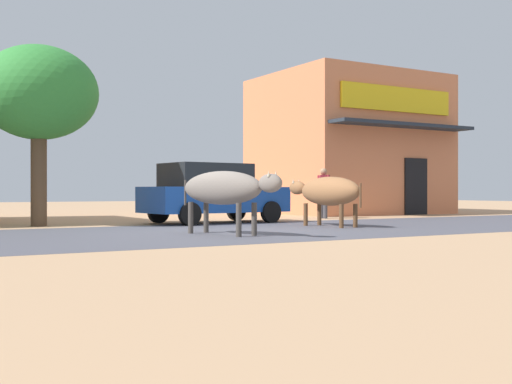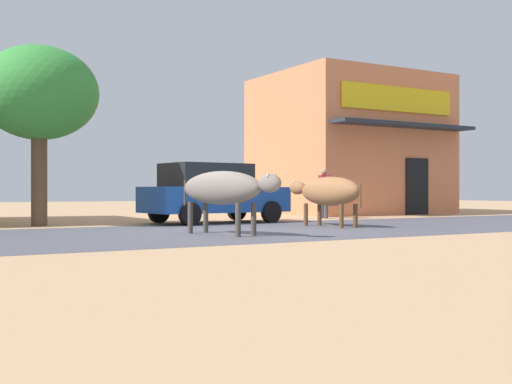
% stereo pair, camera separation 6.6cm
% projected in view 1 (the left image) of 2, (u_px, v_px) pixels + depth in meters
% --- Properties ---
extents(ground, '(80.00, 80.00, 0.00)m').
position_uv_depth(ground, '(228.00, 232.00, 14.17)').
color(ground, tan).
extents(asphalt_road, '(72.00, 6.38, 0.00)m').
position_uv_depth(asphalt_road, '(228.00, 231.00, 14.17)').
color(asphalt_road, '#50505A').
rests_on(asphalt_road, ground).
extents(storefront_right_club, '(6.44, 6.53, 5.41)m').
position_uv_depth(storefront_right_club, '(348.00, 145.00, 25.98)').
color(storefront_right_club, '#DD7F52').
rests_on(storefront_right_club, ground).
extents(roadside_tree, '(2.97, 2.97, 4.56)m').
position_uv_depth(roadside_tree, '(39.00, 94.00, 16.32)').
color(roadside_tree, brown).
rests_on(roadside_tree, ground).
extents(parked_hatchback_car, '(4.16, 2.19, 1.64)m').
position_uv_depth(parked_hatchback_car, '(212.00, 193.00, 17.92)').
color(parked_hatchback_car, '#18479F').
rests_on(parked_hatchback_car, ground).
extents(cow_near_brown, '(1.15, 2.79, 1.30)m').
position_uv_depth(cow_near_brown, '(224.00, 189.00, 13.13)').
color(cow_near_brown, slate).
rests_on(cow_near_brown, ground).
extents(cow_far_dark, '(0.89, 2.59, 1.25)m').
position_uv_depth(cow_far_dark, '(328.00, 192.00, 16.16)').
color(cow_far_dark, '#9F683F').
rests_on(cow_far_dark, ground).
extents(pedestrian_by_shop, '(0.42, 0.61, 1.62)m').
position_uv_depth(pedestrian_by_shop, '(324.00, 189.00, 20.83)').
color(pedestrian_by_shop, '#3F3F47').
rests_on(pedestrian_by_shop, ground).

